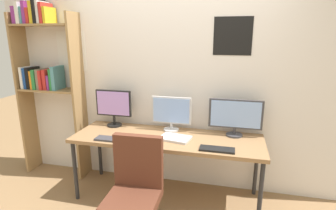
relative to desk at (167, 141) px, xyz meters
name	(u,v)px	position (x,y,z in m)	size (l,w,h in m)	color
wall_back	(175,80)	(0.00, 0.42, 0.61)	(4.48, 0.11, 2.60)	silver
desk	(167,141)	(0.00, 0.00, 0.00)	(2.08, 0.68, 0.74)	#936D47
bookshelf	(45,70)	(-1.64, 0.23, 0.72)	(0.83, 0.28, 2.26)	#9E7A4C
office_chair	(135,204)	(-0.10, -0.78, -0.29)	(0.52, 0.52, 0.99)	#2D2D33
monitor_left	(114,106)	(-0.72, 0.21, 0.31)	(0.45, 0.18, 0.45)	black
monitor_center	(171,113)	(0.00, 0.21, 0.27)	(0.46, 0.18, 0.40)	silver
monitor_right	(235,116)	(0.72, 0.21, 0.28)	(0.58, 0.18, 0.41)	#38383D
keyboard_left	(111,139)	(-0.56, -0.23, 0.06)	(0.34, 0.13, 0.02)	#38383D
keyboard_right	(217,149)	(0.56, -0.23, 0.06)	(0.34, 0.13, 0.02)	black
computer_mouse	(144,139)	(-0.21, -0.16, 0.07)	(0.06, 0.10, 0.03)	silver
laptop_closed	(175,138)	(0.10, -0.04, 0.06)	(0.32, 0.22, 0.02)	silver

